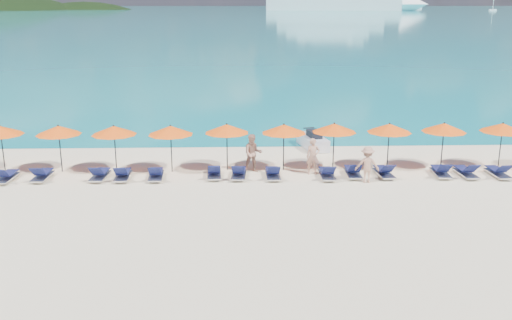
{
  "coord_description": "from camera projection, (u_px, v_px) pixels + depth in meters",
  "views": [
    {
      "loc": [
        -0.77,
        -20.61,
        7.78
      ],
      "look_at": [
        0.0,
        3.0,
        1.2
      ],
      "focal_mm": 40.0,
      "sensor_mm": 36.0,
      "label": 1
    }
  ],
  "objects": [
    {
      "name": "ground",
      "position": [
        259.0,
        211.0,
        21.96
      ],
      "size": [
        1400.0,
        1400.0,
        0.0
      ],
      "primitive_type": "plane",
      "color": "beige"
    },
    {
      "name": "sea",
      "position": [
        238.0,
        8.0,
        657.38
      ],
      "size": [
        1600.0,
        1300.0,
        0.01
      ],
      "primitive_type": "cube",
      "color": "#1FA9B2",
      "rests_on": "ground"
    },
    {
      "name": "headland_small",
      "position": [
        87.0,
        46.0,
        565.82
      ],
      "size": [
        162.0,
        126.0,
        85.5
      ],
      "color": "black",
      "rests_on": "ground"
    },
    {
      "name": "sailboat_near",
      "position": [
        493.0,
        10.0,
        483.39
      ],
      "size": [
        5.98,
        1.99,
        10.96
      ],
      "color": "white",
      "rests_on": "ground"
    },
    {
      "name": "sailboat_far",
      "position": [
        419.0,
        8.0,
        603.75
      ],
      "size": [
        6.54,
        2.18,
        11.98
      ],
      "color": "white",
      "rests_on": "ground"
    },
    {
      "name": "jetski",
      "position": [
        313.0,
        141.0,
        31.3
      ],
      "size": [
        1.56,
        2.89,
        0.98
      ],
      "rotation": [
        0.0,
        0.0,
        0.2
      ],
      "color": "silver",
      "rests_on": "ground"
    },
    {
      "name": "beachgoer_a",
      "position": [
        313.0,
        157.0,
        26.38
      ],
      "size": [
        0.64,
        0.43,
        1.71
      ],
      "primitive_type": "imported",
      "rotation": [
        0.0,
        0.0,
        -0.04
      ],
      "color": "tan",
      "rests_on": "ground"
    },
    {
      "name": "beachgoer_b",
      "position": [
        253.0,
        153.0,
        26.71
      ],
      "size": [
        0.93,
        0.58,
        1.83
      ],
      "primitive_type": "imported",
      "rotation": [
        0.0,
        0.0,
        0.08
      ],
      "color": "tan",
      "rests_on": "ground"
    },
    {
      "name": "beachgoer_c",
      "position": [
        367.0,
        165.0,
        25.22
      ],
      "size": [
        1.11,
        0.63,
        1.63
      ],
      "primitive_type": "imported",
      "rotation": [
        0.0,
        0.0,
        3.01
      ],
      "color": "tan",
      "rests_on": "ground"
    },
    {
      "name": "umbrella_0",
      "position": [
        0.0,
        130.0,
        26.4
      ],
      "size": [
        2.1,
        2.1,
        2.28
      ],
      "color": "black",
      "rests_on": "ground"
    },
    {
      "name": "umbrella_1",
      "position": [
        58.0,
        130.0,
        26.46
      ],
      "size": [
        2.1,
        2.1,
        2.28
      ],
      "color": "black",
      "rests_on": "ground"
    },
    {
      "name": "umbrella_2",
      "position": [
        114.0,
        130.0,
        26.43
      ],
      "size": [
        2.1,
        2.1,
        2.28
      ],
      "color": "black",
      "rests_on": "ground"
    },
    {
      "name": "umbrella_3",
      "position": [
        171.0,
        130.0,
        26.44
      ],
      "size": [
        2.1,
        2.1,
        2.28
      ],
      "color": "black",
      "rests_on": "ground"
    },
    {
      "name": "umbrella_4",
      "position": [
        227.0,
        129.0,
        26.78
      ],
      "size": [
        2.1,
        2.1,
        2.28
      ],
      "color": "black",
      "rests_on": "ground"
    },
    {
      "name": "umbrella_5",
      "position": [
        284.0,
        129.0,
        26.74
      ],
      "size": [
        2.1,
        2.1,
        2.28
      ],
      "color": "black",
      "rests_on": "ground"
    },
    {
      "name": "umbrella_6",
      "position": [
        334.0,
        128.0,
        26.95
      ],
      "size": [
        2.1,
        2.1,
        2.28
      ],
      "color": "black",
      "rests_on": "ground"
    },
    {
      "name": "umbrella_7",
      "position": [
        389.0,
        128.0,
        26.9
      ],
      "size": [
        2.1,
        2.1,
        2.28
      ],
      "color": "black",
      "rests_on": "ground"
    },
    {
      "name": "umbrella_8",
      "position": [
        444.0,
        127.0,
        27.02
      ],
      "size": [
        2.1,
        2.1,
        2.28
      ],
      "color": "black",
      "rests_on": "ground"
    },
    {
      "name": "umbrella_9",
      "position": [
        503.0,
        128.0,
        27.01
      ],
      "size": [
        2.1,
        2.1,
        2.28
      ],
      "color": "black",
      "rests_on": "ground"
    },
    {
      "name": "lounger_1",
      "position": [
        6.0,
        176.0,
        25.53
      ],
      "size": [
        0.67,
        1.72,
        0.66
      ],
      "rotation": [
        0.0,
        0.0,
        -0.03
      ],
      "color": "silver",
      "rests_on": "ground"
    },
    {
      "name": "lounger_2",
      "position": [
        42.0,
        175.0,
        25.74
      ],
      "size": [
        0.63,
        1.7,
        0.66
      ],
      "rotation": [
        0.0,
        0.0,
        -0.0
      ],
      "color": "silver",
      "rests_on": "ground"
    },
    {
      "name": "lounger_3",
      "position": [
        100.0,
        174.0,
        25.81
      ],
      "size": [
        0.71,
        1.73,
        0.66
      ],
      "rotation": [
        0.0,
        0.0,
        -0.05
      ],
      "color": "silver",
      "rests_on": "ground"
    },
    {
      "name": "lounger_4",
      "position": [
        123.0,
        174.0,
        25.8
      ],
      "size": [
        0.7,
        1.73,
        0.66
      ],
      "rotation": [
        0.0,
        0.0,
        0.04
      ],
      "color": "silver",
      "rests_on": "ground"
    },
    {
      "name": "lounger_5",
      "position": [
        156.0,
        174.0,
        25.83
      ],
      "size": [
        0.71,
        1.73,
        0.66
      ],
      "rotation": [
        0.0,
        0.0,
        0.05
      ],
      "color": "silver",
      "rests_on": "ground"
    },
    {
      "name": "lounger_6",
      "position": [
        214.0,
        172.0,
        26.08
      ],
      "size": [
        0.7,
        1.73,
        0.66
      ],
      "rotation": [
        0.0,
        0.0,
        0.05
      ],
      "color": "silver",
      "rests_on": "ground"
    },
    {
      "name": "lounger_7",
      "position": [
        239.0,
        173.0,
        26.02
      ],
      "size": [
        0.75,
        1.74,
        0.66
      ],
      "rotation": [
        0.0,
        0.0,
        -0.08
      ],
      "color": "silver",
      "rests_on": "ground"
    },
    {
      "name": "lounger_8",
      "position": [
        273.0,
        173.0,
        25.98
      ],
      "size": [
        0.66,
        1.71,
        0.66
      ],
      "rotation": [
        0.0,
        0.0,
        0.02
      ],
      "color": "silver",
      "rests_on": "ground"
    },
    {
      "name": "lounger_9",
      "position": [
        327.0,
        173.0,
        25.96
      ],
      "size": [
        0.62,
        1.7,
        0.66
      ],
      "rotation": [
        0.0,
        0.0,
        0.0
      ],
      "color": "silver",
      "rests_on": "ground"
    },
    {
      "name": "lounger_10",
      "position": [
        353.0,
        171.0,
        26.22
      ],
      "size": [
        0.66,
        1.71,
        0.66
      ],
      "rotation": [
        0.0,
        0.0,
        -0.02
      ],
      "color": "silver",
      "rests_on": "ground"
    },
    {
      "name": "lounger_11",
      "position": [
        384.0,
        171.0,
        26.22
      ],
      "size": [
        0.75,
        1.74,
        0.66
      ],
      "rotation": [
        0.0,
        0.0,
        0.08
      ],
      "color": "silver",
      "rests_on": "ground"
    },
    {
      "name": "lounger_12",
      "position": [
        441.0,
        171.0,
        26.28
      ],
      "size": [
        0.73,
        1.74,
        0.66
      ],
      "rotation": [
        0.0,
        0.0,
        -0.06
      ],
      "color": "silver",
      "rests_on": "ground"
    },
    {
      "name": "lounger_13",
      "position": [
        466.0,
        172.0,
        26.21
      ],
      "size": [
        0.71,
        1.73,
        0.66
      ],
      "rotation": [
        0.0,
        0.0,
        0.06
      ],
      "color": "silver",
      "rests_on": "ground"
    },
    {
      "name": "lounger_14",
      "position": [
        498.0,
        172.0,
        26.19
      ],
      "size": [
        0.68,
        1.72,
        0.66
      ],
      "rotation": [
        0.0,
        0.0,
        0.04
      ],
      "color": "silver",
      "rests_on": "ground"
    }
  ]
}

